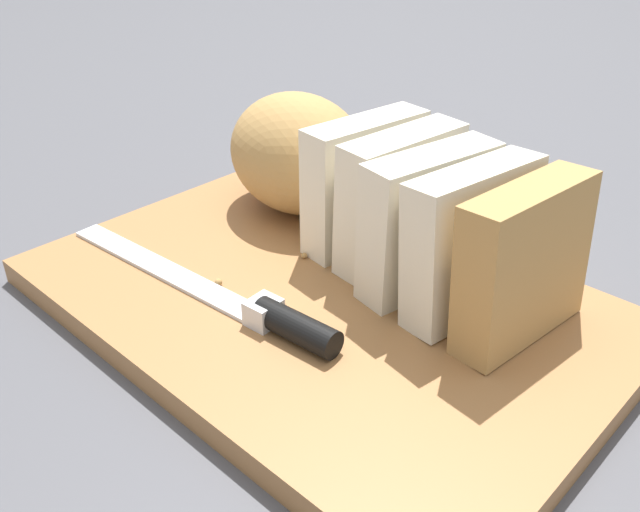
% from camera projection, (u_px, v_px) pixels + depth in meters
% --- Properties ---
extents(ground_plane, '(3.00, 3.00, 0.00)m').
position_uv_depth(ground_plane, '(320.00, 312.00, 0.52)').
color(ground_plane, '#4C4C51').
extents(cutting_board, '(0.43, 0.29, 0.02)m').
position_uv_depth(cutting_board, '(320.00, 302.00, 0.52)').
color(cutting_board, '#9E6B3D').
rests_on(cutting_board, ground_plane).
extents(bread_loaf, '(0.34, 0.16, 0.11)m').
position_uv_depth(bread_loaf, '(363.00, 185.00, 0.55)').
color(bread_loaf, tan).
rests_on(bread_loaf, cutting_board).
extents(bread_knife, '(0.28, 0.04, 0.02)m').
position_uv_depth(bread_knife, '(251.00, 307.00, 0.48)').
color(bread_knife, silver).
rests_on(bread_knife, cutting_board).
extents(crumb_near_knife, '(0.00, 0.00, 0.00)m').
position_uv_depth(crumb_near_knife, '(304.00, 256.00, 0.55)').
color(crumb_near_knife, tan).
rests_on(crumb_near_knife, cutting_board).
extents(crumb_near_loaf, '(0.00, 0.00, 0.00)m').
position_uv_depth(crumb_near_loaf, '(298.00, 321.00, 0.48)').
color(crumb_near_loaf, tan).
rests_on(crumb_near_loaf, cutting_board).
extents(crumb_stray_left, '(0.01, 0.01, 0.01)m').
position_uv_depth(crumb_stray_left, '(219.00, 282.00, 0.52)').
color(crumb_stray_left, tan).
rests_on(crumb_stray_left, cutting_board).
extents(crumb_stray_right, '(0.01, 0.01, 0.01)m').
position_uv_depth(crumb_stray_right, '(366.00, 244.00, 0.57)').
color(crumb_stray_right, tan).
rests_on(crumb_stray_right, cutting_board).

